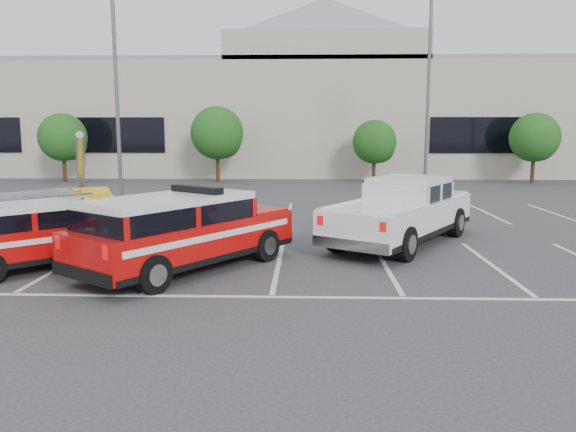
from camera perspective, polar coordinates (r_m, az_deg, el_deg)
name	(u,v)px	position (r m, az deg, el deg)	size (l,w,h in m)	color
ground	(278,264)	(14.36, -0.98, -4.90)	(120.00, 120.00, 0.00)	#303032
stall_markings	(285,232)	(18.75, -0.30, -1.62)	(23.00, 15.00, 0.01)	silver
convention_building	(300,112)	(45.82, 1.25, 10.47)	(60.00, 16.99, 13.20)	#B4AE98
tree_left	(64,139)	(39.22, -21.76, 7.28)	(3.07, 3.07, 4.42)	#3F2B19
tree_mid_left	(219,135)	(36.41, -7.06, 8.19)	(3.37, 3.37, 4.85)	#3F2B19
tree_mid_right	(376,143)	(36.25, 8.90, 7.30)	(2.77, 2.77, 3.99)	#3F2B19
tree_right	(536,139)	(38.75, 23.87, 7.15)	(3.07, 3.07, 4.42)	#3F2B19
light_pole_left	(116,90)	(27.41, -17.03, 12.17)	(0.90, 0.60, 10.24)	#59595E
light_pole_mid	(428,94)	(30.64, 14.05, 11.90)	(0.90, 0.60, 10.24)	#59595E
fire_chief_suv	(183,237)	(13.79, -10.58, -2.11)	(5.03, 5.90, 2.02)	#B40908
white_pickup	(402,218)	(17.12, 11.48, -0.16)	(5.29, 6.60, 1.97)	silver
ladder_suv	(40,238)	(15.14, -23.86, -2.07)	(4.70, 4.58, 1.86)	#B40908
utility_rig	(80,217)	(18.85, -20.40, -0.09)	(3.50, 4.66, 3.34)	#59595E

